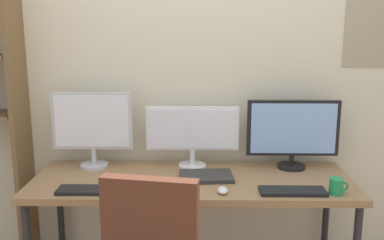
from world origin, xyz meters
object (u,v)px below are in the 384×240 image
Objects in this scene: monitor_left at (92,125)px; mouse_left_side at (223,190)px; keyboard_left at (90,190)px; monitor_right at (293,131)px; mouse_right_side at (138,190)px; laptop_closed at (206,176)px; coffee_mug at (337,186)px; desk at (192,187)px; keyboard_right at (293,191)px; monitor_center at (192,133)px.

mouse_left_side is at bearing -28.85° from monitor_left.
monitor_right is at bearing 20.20° from keyboard_left.
mouse_right_side reaches higher than laptop_closed.
coffee_mug is at bearing -17.60° from monitor_left.
monitor_right is at bearing 18.29° from desk.
monitor_right reaches higher than coffee_mug.
mouse_right_side reaches higher than keyboard_right.
keyboard_right is 3.78× the size of mouse_left_side.
keyboard_right is 0.85m from mouse_right_side.
laptop_closed is 0.75m from coffee_mug.
monitor_right reaches higher than monitor_center.
monitor_center is at bearing 150.17° from coffee_mug.
desk is at bearing 177.35° from laptop_closed.
coffee_mug is (0.15, -0.46, -0.20)m from monitor_right.
keyboard_right is 0.39m from mouse_left_side.
monitor_right is 0.69m from mouse_left_side.
keyboard_right reaches higher than desk.
coffee_mug is (0.80, -0.24, 0.10)m from desk.
monitor_left is 0.88× the size of monitor_right.
mouse_left_side is 0.47m from mouse_right_side.
monitor_right reaches higher than mouse_left_side.
monitor_right is 6.11× the size of mouse_right_side.
monitor_center is 1.63× the size of keyboard_right.
coffee_mug is at bearing -29.83° from monitor_center.
mouse_right_side is (-0.93, -0.45, -0.23)m from monitor_right.
desk is 6.01× the size of laptop_closed.
monitor_left reaches higher than monitor_right.
coffee_mug reaches higher than keyboard_left.
monitor_center is 6.17× the size of mouse_left_side.
mouse_left_side is 0.26m from laptop_closed.
coffee_mug is (1.09, -0.00, 0.03)m from mouse_right_side.
monitor_center is 0.32m from laptop_closed.
mouse_left_side is (0.73, -0.01, 0.01)m from keyboard_left.
desk is 0.11m from laptop_closed.
desk is 3.73× the size of monitor_left.
laptop_closed is (0.09, -0.21, -0.22)m from monitor_center.
laptop_closed is at bearing -159.31° from monitor_right.
monitor_left is at bearing 151.15° from mouse_left_side.
keyboard_right is at bearing 176.67° from coffee_mug.
mouse_right_side is (-0.47, -0.00, 0.00)m from mouse_left_side.
monitor_right is 1.60× the size of keyboard_left.
monitor_center is at bearing -0.00° from monitor_left.
monitor_center is at bearing -179.99° from monitor_right.
monitor_right is 1.83× the size of laptop_closed.
monitor_left reaches higher than keyboard_right.
monitor_left is at bearing 159.85° from laptop_closed.
monitor_left is 0.97m from mouse_left_side.
monitor_left is (-0.64, 0.21, 0.33)m from desk.
keyboard_left is 1.12m from keyboard_right.
keyboard_left is at bearing -164.27° from laptop_closed.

